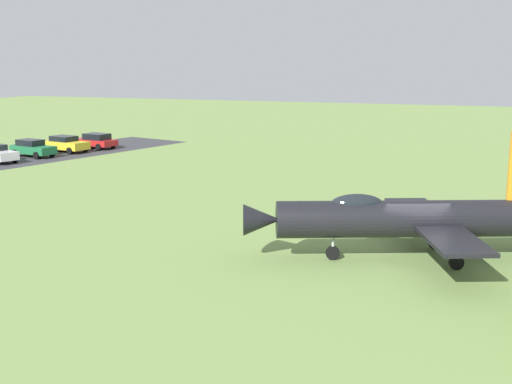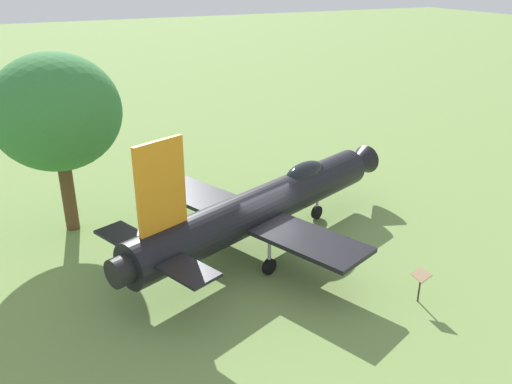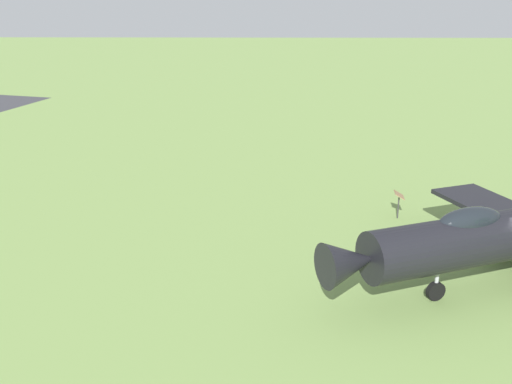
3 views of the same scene
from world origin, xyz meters
name	(u,v)px [view 1 (image 1 of 3)]	position (x,y,z in m)	size (l,w,h in m)	color
ground_plane	(417,259)	(0.00, 0.00, 0.00)	(200.00, 200.00, 0.00)	#75934C
parking_strip	(13,160)	(-35.63, 17.45, 0.00)	(35.84, 8.00, 0.00)	#38383D
display_jet	(411,218)	(-0.32, -0.12, 1.83)	(13.46, 9.72, 5.48)	black
info_plaque	(369,208)	(-3.08, 5.48, 0.85)	(0.45, 0.63, 1.14)	#333333
parked_car_red	(95,141)	(-33.17, 26.14, 0.75)	(4.73, 2.78, 1.45)	red
parked_car_yellow	(66,144)	(-34.20, 22.99, 0.78)	(4.48, 2.77, 1.48)	gold
parked_car_green	(33,148)	(-35.16, 19.49, 0.78)	(4.45, 2.59, 1.50)	#1E6B3D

